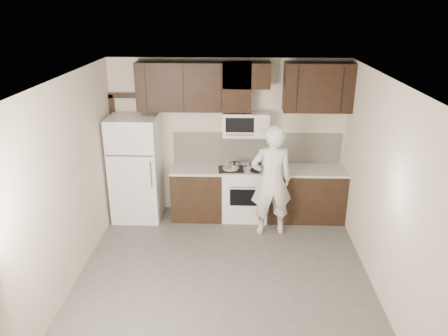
# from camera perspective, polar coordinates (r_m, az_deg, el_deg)

# --- Properties ---
(floor) EXTENTS (4.50, 4.50, 0.00)m
(floor) POSITION_cam_1_polar(r_m,az_deg,el_deg) (6.11, -0.11, -14.61)
(floor) COLOR #53504D
(floor) RESTS_ON ground
(back_wall) EXTENTS (4.00, 0.00, 4.00)m
(back_wall) POSITION_cam_1_polar(r_m,az_deg,el_deg) (7.54, 0.51, 3.99)
(back_wall) COLOR beige
(back_wall) RESTS_ON ground
(ceiling) EXTENTS (4.50, 4.50, 0.00)m
(ceiling) POSITION_cam_1_polar(r_m,az_deg,el_deg) (5.04, -0.13, 11.22)
(ceiling) COLOR white
(ceiling) RESTS_ON back_wall
(counter_run) EXTENTS (2.95, 0.64, 0.91)m
(counter_run) POSITION_cam_1_polar(r_m,az_deg,el_deg) (7.58, 5.00, -3.24)
(counter_run) COLOR black
(counter_run) RESTS_ON floor
(stove) EXTENTS (0.76, 0.66, 0.94)m
(stove) POSITION_cam_1_polar(r_m,az_deg,el_deg) (7.56, 2.71, -3.19)
(stove) COLOR white
(stove) RESTS_ON floor
(backsplash) EXTENTS (2.90, 0.02, 0.54)m
(backsplash) POSITION_cam_1_polar(r_m,az_deg,el_deg) (7.59, 4.29, 2.69)
(backsplash) COLOR beige
(backsplash) RESTS_ON counter_run
(upper_cabinets) EXTENTS (3.48, 0.35, 0.78)m
(upper_cabinets) POSITION_cam_1_polar(r_m,az_deg,el_deg) (7.15, 2.20, 10.72)
(upper_cabinets) COLOR black
(upper_cabinets) RESTS_ON back_wall
(microwave) EXTENTS (0.76, 0.42, 0.40)m
(microwave) POSITION_cam_1_polar(r_m,az_deg,el_deg) (7.27, 2.85, 5.78)
(microwave) COLOR white
(microwave) RESTS_ON upper_cabinets
(refrigerator) EXTENTS (0.80, 0.76, 1.80)m
(refrigerator) POSITION_cam_1_polar(r_m,az_deg,el_deg) (7.55, -11.41, -0.03)
(refrigerator) COLOR white
(refrigerator) RESTS_ON floor
(door_trim) EXTENTS (0.50, 0.08, 2.12)m
(door_trim) POSITION_cam_1_polar(r_m,az_deg,el_deg) (7.82, -13.72, 3.22)
(door_trim) COLOR black
(door_trim) RESTS_ON floor
(saucepan) EXTENTS (0.30, 0.17, 0.16)m
(saucepan) POSITION_cam_1_polar(r_m,az_deg,el_deg) (7.23, 1.38, 0.08)
(saucepan) COLOR silver
(saucepan) RESTS_ON stove
(baking_tray) EXTENTS (0.44, 0.34, 0.02)m
(baking_tray) POSITION_cam_1_polar(r_m,az_deg,el_deg) (7.30, 0.91, -0.17)
(baking_tray) COLOR black
(baking_tray) RESTS_ON counter_run
(pizza) EXTENTS (0.30, 0.30, 0.02)m
(pizza) POSITION_cam_1_polar(r_m,az_deg,el_deg) (7.29, 0.91, -0.02)
(pizza) COLOR beige
(pizza) RESTS_ON baking_tray
(person) EXTENTS (0.72, 0.52, 1.82)m
(person) POSITION_cam_1_polar(r_m,az_deg,el_deg) (6.90, 6.20, -1.68)
(person) COLOR white
(person) RESTS_ON floor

